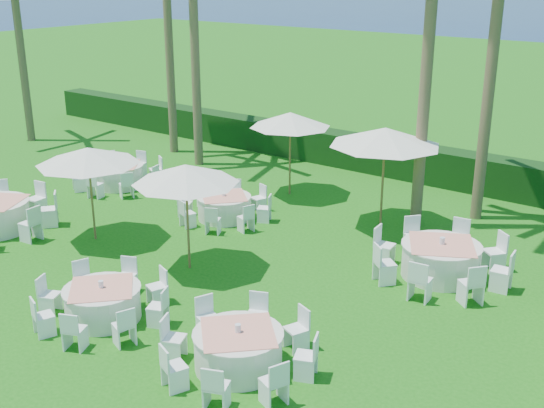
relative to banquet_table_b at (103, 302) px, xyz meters
The scene contains 15 objects.
ground 1.37m from the banquet_table_b, 124.08° to the left, with size 120.00×120.00×0.00m, color #165C0F.
hedge 13.12m from the banquet_table_b, 93.23° to the left, with size 34.00×1.00×1.20m, color black.
banquet_table_b is the anchor object (origin of this frame).
banquet_table_c 3.48m from the banquet_table_b, ahead, with size 2.86×2.86×0.90m.
banquet_table_d 9.27m from the banquet_table_b, 136.75° to the left, with size 2.99×2.99×0.91m.
banquet_table_e 6.38m from the banquet_table_b, 106.95° to the left, with size 2.74×2.74×0.86m.
banquet_table_f 7.87m from the banquet_table_b, 51.99° to the left, with size 3.33×3.33×1.00m.
umbrella_a 5.01m from the banquet_table_b, 142.61° to the left, with size 2.73×2.73×2.57m.
umbrella_b 3.61m from the banquet_table_b, 95.82° to the left, with size 2.57×2.57×2.65m.
umbrella_c 9.50m from the banquet_table_b, 100.18° to the left, with size 2.58×2.58×2.70m.
umbrella_d 8.88m from the banquet_table_b, 75.78° to the left, with size 3.12×3.12×2.87m.
palm_a 14.64m from the banquet_table_b, 128.21° to the left, with size 4.41×4.04×10.37m.
palm_b 12.61m from the banquet_table_b, 122.74° to the left, with size 4.40×4.11×8.41m.
palm_d 12.10m from the banquet_table_b, 69.08° to the left, with size 4.24×4.37×8.19m.
palm_f 17.27m from the banquet_table_b, 150.06° to the left, with size 4.11×4.40×7.05m.
Camera 1 is at (11.24, -9.23, 7.08)m, focal length 45.00 mm.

